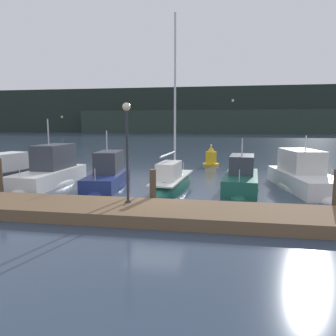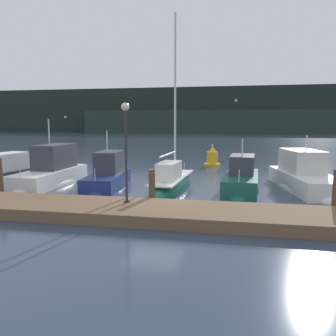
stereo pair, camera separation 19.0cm
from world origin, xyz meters
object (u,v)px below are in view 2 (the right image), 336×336
motorboat_berth_6 (241,183)px  motorboat_berth_7 (304,183)px  motorboat_berth_3 (51,177)px  channel_buoy (212,158)px  dock_lamppost (126,136)px  motorboat_berth_4 (108,181)px  sailboat_berth_5 (172,186)px

motorboat_berth_6 → motorboat_berth_7: (3.43, 0.77, 0.01)m
motorboat_berth_3 → channel_buoy: size_ratio=3.66×
motorboat_berth_7 → dock_lamppost: (-8.13, -6.49, 2.73)m
motorboat_berth_6 → channel_buoy: 10.46m
motorboat_berth_6 → dock_lamppost: (-4.70, -5.72, 2.74)m
motorboat_berth_4 → channel_buoy: motorboat_berth_4 is taller
motorboat_berth_4 → motorboat_berth_7: size_ratio=0.77×
motorboat_berth_4 → channel_buoy: size_ratio=3.16×
motorboat_berth_3 → motorboat_berth_6: (11.12, 0.43, -0.05)m
sailboat_berth_5 → channel_buoy: 10.99m
sailboat_berth_5 → motorboat_berth_6: 3.78m
motorboat_berth_6 → dock_lamppost: dock_lamppost is taller
motorboat_berth_3 → sailboat_berth_5: (7.39, -0.18, -0.25)m
motorboat_berth_6 → dock_lamppost: 7.89m
motorboat_berth_6 → dock_lamppost: size_ratio=1.45×
motorboat_berth_4 → motorboat_berth_6: 7.50m
sailboat_berth_5 → channel_buoy: sailboat_berth_5 is taller
sailboat_berth_5 → motorboat_berth_3: bearing=178.6°
motorboat_berth_3 → channel_buoy: (9.00, 10.68, 0.25)m
motorboat_berth_3 → motorboat_berth_6: size_ratio=1.14×
channel_buoy → dock_lamppost: bearing=-99.2°
channel_buoy → motorboat_berth_4: bearing=-116.3°
motorboat_berth_4 → motorboat_berth_6: bearing=4.5°
motorboat_berth_3 → sailboat_berth_5: 7.40m
motorboat_berth_7 → channel_buoy: motorboat_berth_7 is taller
motorboat_berth_6 → motorboat_berth_7: size_ratio=0.78×
dock_lamppost → sailboat_berth_5: bearing=79.2°
motorboat_berth_4 → dock_lamppost: 6.45m
motorboat_berth_3 → dock_lamppost: 8.74m
motorboat_berth_7 → channel_buoy: (-5.55, 9.47, 0.29)m
motorboat_berth_7 → dock_lamppost: dock_lamppost is taller
sailboat_berth_5 → motorboat_berth_6: bearing=9.3°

